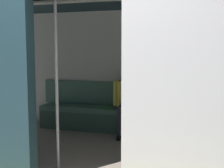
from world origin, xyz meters
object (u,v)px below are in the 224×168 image
object	(u,v)px
grab_pole_far	(130,82)
grab_pole_door	(57,81)
train_car	(106,45)
book	(107,107)
person_seated	(128,97)
handbag	(152,105)
bench_seat	(128,115)

from	to	relation	value
grab_pole_far	grab_pole_door	bearing A→B (deg)	5.19
train_car	book	world-z (taller)	train_car
person_seated	handbag	distance (m)	0.44
handbag	grab_pole_far	distance (m)	1.92
person_seated	train_car	bearing A→B (deg)	84.82
bench_seat	book	xyz separation A→B (m)	(0.40, -0.01, 0.11)
book	grab_pole_door	xyz separation A→B (m)	(0.04, 1.85, 0.65)
bench_seat	book	world-z (taller)	book
train_car	person_seated	size ratio (longest dim) A/B	5.51
handbag	grab_pole_door	world-z (taller)	grab_pole_door
train_car	grab_pole_far	bearing A→B (deg)	125.93
bench_seat	grab_pole_door	distance (m)	2.03
train_car	grab_pole_door	xyz separation A→B (m)	(0.37, 0.78, -0.45)
bench_seat	handbag	world-z (taller)	handbag
book	grab_pole_far	distance (m)	2.06
bench_seat	person_seated	bearing A→B (deg)	113.41
person_seated	grab_pole_far	size ratio (longest dim) A/B	0.53
handbag	bench_seat	bearing A→B (deg)	10.15
grab_pole_door	grab_pole_far	xyz separation A→B (m)	(-0.88, -0.08, 0.00)
book	grab_pole_far	bearing A→B (deg)	90.35
book	grab_pole_far	world-z (taller)	grab_pole_far
handbag	book	distance (m)	0.82
bench_seat	grab_pole_far	world-z (taller)	grab_pole_far
bench_seat	person_seated	xyz separation A→B (m)	(-0.02, 0.05, 0.32)
bench_seat	grab_pole_far	distance (m)	1.96
bench_seat	handbag	bearing A→B (deg)	-169.85
train_car	person_seated	distance (m)	1.34
train_car	grab_pole_far	distance (m)	0.97
handbag	grab_pole_far	size ratio (longest dim) A/B	0.12
person_seated	handbag	size ratio (longest dim) A/B	4.46
person_seated	book	world-z (taller)	person_seated
handbag	book	world-z (taller)	handbag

